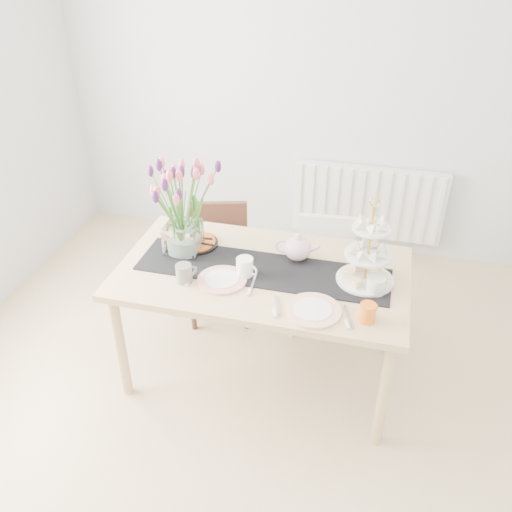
% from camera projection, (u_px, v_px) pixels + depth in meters
% --- Properties ---
extents(room_shell, '(4.50, 4.50, 4.50)m').
position_uv_depth(room_shell, '(225.00, 238.00, 2.22)').
color(room_shell, tan).
rests_on(room_shell, ground).
extents(radiator, '(1.20, 0.08, 0.60)m').
position_uv_depth(radiator, '(367.00, 202.00, 4.36)').
color(radiator, white).
rests_on(radiator, room_shell).
extents(dining_table, '(1.60, 0.90, 0.75)m').
position_uv_depth(dining_table, '(262.00, 281.00, 3.04)').
color(dining_table, tan).
rests_on(dining_table, ground).
extents(chair_brown, '(0.48, 0.48, 0.79)m').
position_uv_depth(chair_brown, '(219.00, 253.00, 3.71)').
color(chair_brown, '#3A1D15').
rests_on(chair_brown, ground).
extents(chair_white, '(0.43, 0.43, 0.75)m').
position_uv_depth(chair_white, '(324.00, 265.00, 3.61)').
color(chair_white, silver).
rests_on(chair_white, ground).
extents(table_runner, '(1.40, 0.35, 0.01)m').
position_uv_depth(table_runner, '(263.00, 270.00, 3.00)').
color(table_runner, black).
rests_on(table_runner, dining_table).
extents(tulip_vase, '(0.68, 0.68, 0.59)m').
position_uv_depth(tulip_vase, '(180.00, 194.00, 2.95)').
color(tulip_vase, silver).
rests_on(tulip_vase, dining_table).
extents(cake_stand, '(0.31, 0.31, 0.45)m').
position_uv_depth(cake_stand, '(367.00, 261.00, 2.84)').
color(cake_stand, gold).
rests_on(cake_stand, dining_table).
extents(teapot, '(0.25, 0.21, 0.16)m').
position_uv_depth(teapot, '(298.00, 248.00, 3.05)').
color(teapot, white).
rests_on(teapot, dining_table).
extents(cream_jug, '(0.11, 0.11, 0.10)m').
position_uv_depth(cream_jug, '(376.00, 285.00, 2.79)').
color(cream_jug, silver).
rests_on(cream_jug, dining_table).
extents(tart_tin, '(0.26, 0.26, 0.03)m').
position_uv_depth(tart_tin, '(196.00, 243.00, 3.21)').
color(tart_tin, black).
rests_on(tart_tin, dining_table).
extents(mug_grey, '(0.12, 0.12, 0.10)m').
position_uv_depth(mug_grey, '(184.00, 273.00, 2.88)').
color(mug_grey, slate).
rests_on(mug_grey, dining_table).
extents(mug_white, '(0.12, 0.12, 0.11)m').
position_uv_depth(mug_white, '(245.00, 267.00, 2.92)').
color(mug_white, white).
rests_on(mug_white, dining_table).
extents(mug_orange, '(0.11, 0.11, 0.10)m').
position_uv_depth(mug_orange, '(367.00, 313.00, 2.61)').
color(mug_orange, orange).
rests_on(mug_orange, dining_table).
extents(plate_left, '(0.29, 0.29, 0.01)m').
position_uv_depth(plate_left, '(222.00, 280.00, 2.91)').
color(plate_left, white).
rests_on(plate_left, dining_table).
extents(plate_right, '(0.36, 0.36, 0.01)m').
position_uv_depth(plate_right, '(313.00, 310.00, 2.69)').
color(plate_right, white).
rests_on(plate_right, dining_table).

